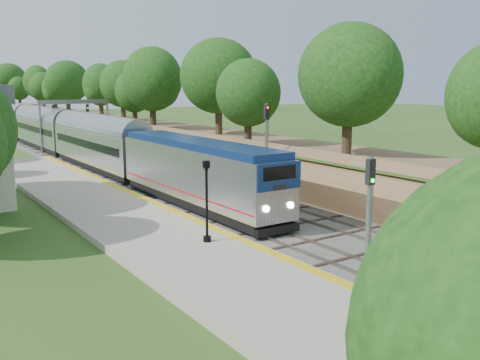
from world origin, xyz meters
TOP-DOWN VIEW (x-y plane):
  - trackbed at (2.00, 60.00)m, footprint 9.50×170.00m
  - platform at (-5.20, 16.00)m, footprint 6.40×68.00m
  - yellow_stripe at (-2.35, 16.00)m, footprint 0.55×68.00m
  - embankment at (10.35, 60.00)m, footprint 10.64×170.00m
  - signal_gantry at (2.47, 54.99)m, footprint 8.40×0.38m
  - trees_behind_platform at (-11.17, 20.67)m, footprint 7.82×53.32m
  - train at (0.00, 78.88)m, footprint 2.87×134.85m
  - lamppost_far at (-3.92, 13.20)m, footprint 0.40×0.40m
  - signal_platform at (-2.90, 3.73)m, footprint 0.31×0.24m
  - signal_farside at (6.20, 21.94)m, footprint 0.36×0.29m

SIDE VIEW (x-z plane):
  - trackbed at x=2.00m, z-range -0.07..0.21m
  - platform at x=-5.20m, z-range 0.00..0.38m
  - yellow_stripe at x=-2.35m, z-range 0.38..0.39m
  - embankment at x=10.35m, z-range -3.89..7.80m
  - train at x=0.00m, z-range 0.06..4.28m
  - lamppost_far at x=-3.92m, z-range 0.16..4.20m
  - signal_platform at x=-2.90m, z-range 0.98..6.22m
  - signal_farside at x=6.20m, z-range 0.85..7.42m
  - trees_behind_platform at x=-11.17m, z-range 0.93..8.14m
  - signal_gantry at x=2.47m, z-range 1.72..7.92m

